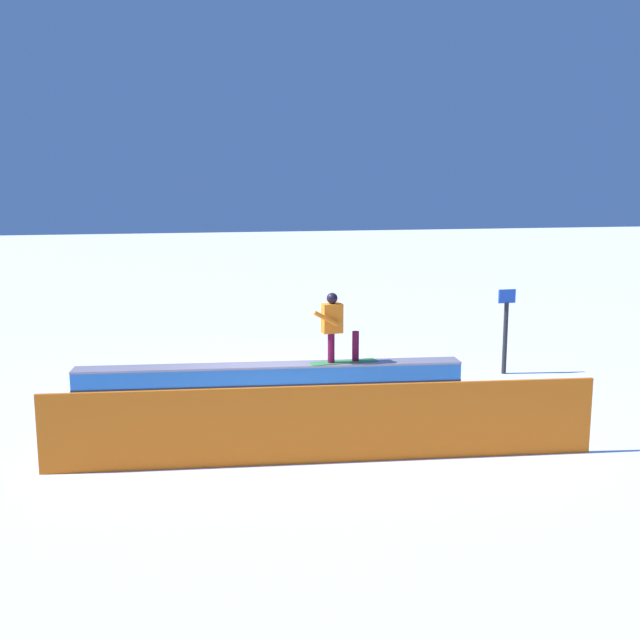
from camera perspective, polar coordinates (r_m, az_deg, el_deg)
The scene contains 5 objects.
ground_plane at distance 14.92m, azimuth -3.85°, elevation -5.55°, with size 120.00×120.00×0.00m, color white.
grind_box at distance 14.86m, azimuth -3.86°, elevation -4.60°, with size 7.75×1.70×0.56m.
snowboarder at distance 14.70m, azimuth 1.19°, elevation -0.41°, with size 1.42×0.45×1.44m.
safety_fence at distance 10.92m, azimuth 0.41°, elevation -8.13°, with size 8.22×0.06×1.18m, color orange.
trail_marker at distance 16.60m, azimuth 14.24°, elevation -0.67°, with size 0.40×0.10×1.89m.
Camera 1 is at (2.79, 14.11, 3.97)m, focal length 41.11 mm.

